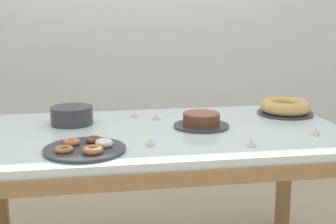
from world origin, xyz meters
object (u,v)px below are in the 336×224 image
(tealight_left_edge, at_px, (135,116))
(tealight_centre, at_px, (251,144))
(tealight_right_edge, at_px, (315,133))
(tealight_near_front, at_px, (156,118))
(cake_chocolate_round, at_px, (201,121))
(plate_stack, at_px, (72,115))
(tealight_near_cakes, at_px, (150,144))
(cake_golden_bundt, at_px, (285,107))
(pastry_platter, at_px, (85,148))

(tealight_left_edge, bearing_deg, tealight_centre, -55.00)
(tealight_left_edge, relative_size, tealight_right_edge, 1.00)
(tealight_near_front, relative_size, tealight_left_edge, 1.00)
(tealight_near_front, xyz_separation_m, tealight_right_edge, (0.68, -0.43, 0.00))
(tealight_near_front, bearing_deg, tealight_left_edge, 147.93)
(cake_chocolate_round, relative_size, tealight_right_edge, 6.81)
(plate_stack, distance_m, tealight_near_cakes, 0.56)
(tealight_centre, bearing_deg, tealight_right_edge, 19.02)
(cake_chocolate_round, height_order, cake_golden_bundt, cake_golden_bundt)
(pastry_platter, relative_size, tealight_near_cakes, 8.40)
(cake_chocolate_round, distance_m, tealight_near_cakes, 0.40)
(tealight_right_edge, distance_m, tealight_near_cakes, 0.77)
(plate_stack, bearing_deg, tealight_near_cakes, -52.66)
(tealight_right_edge, bearing_deg, pastry_platter, -176.03)
(cake_golden_bundt, bearing_deg, cake_chocolate_round, -159.29)
(plate_stack, xyz_separation_m, tealight_right_edge, (1.11, -0.40, -0.03))
(tealight_centre, bearing_deg, tealight_near_front, 120.71)
(cake_golden_bundt, height_order, tealight_near_front, cake_golden_bundt)
(cake_golden_bundt, relative_size, tealight_near_front, 7.56)
(pastry_platter, distance_m, tealight_near_front, 0.62)
(tealight_near_front, distance_m, tealight_centre, 0.64)
(cake_chocolate_round, xyz_separation_m, cake_golden_bundt, (0.52, 0.20, 0.01))
(pastry_platter, height_order, plate_stack, plate_stack)
(cake_golden_bundt, relative_size, pastry_platter, 0.90)
(plate_stack, bearing_deg, tealight_left_edge, 16.78)
(cake_chocolate_round, distance_m, pastry_platter, 0.64)
(cake_golden_bundt, distance_m, tealight_left_edge, 0.83)
(cake_chocolate_round, bearing_deg, plate_stack, 165.35)
(plate_stack, distance_m, tealight_right_edge, 1.18)
(tealight_left_edge, xyz_separation_m, tealight_right_edge, (0.78, -0.50, 0.00))
(tealight_right_edge, xyz_separation_m, tealight_centre, (-0.35, -0.12, 0.00))
(tealight_right_edge, bearing_deg, tealight_near_front, 147.60)
(plate_stack, relative_size, tealight_near_front, 5.25)
(cake_golden_bundt, bearing_deg, tealight_right_edge, -95.19)
(tealight_near_front, bearing_deg, tealight_centre, -59.29)
(plate_stack, height_order, tealight_near_front, plate_stack)
(plate_stack, xyz_separation_m, tealight_centre, (0.76, -0.52, -0.03))
(tealight_near_cakes, bearing_deg, cake_chocolate_round, 43.93)
(plate_stack, xyz_separation_m, tealight_left_edge, (0.32, 0.10, -0.03))
(tealight_left_edge, xyz_separation_m, tealight_near_cakes, (0.01, -0.54, 0.00))
(pastry_platter, distance_m, plate_stack, 0.48)
(cake_chocolate_round, bearing_deg, tealight_near_cakes, -136.07)
(cake_golden_bundt, height_order, tealight_right_edge, cake_golden_bundt)
(pastry_platter, bearing_deg, tealight_near_front, 54.34)
(tealight_near_front, height_order, tealight_centre, same)
(cake_chocolate_round, distance_m, tealight_left_edge, 0.40)
(tealight_near_front, bearing_deg, tealight_right_edge, -32.40)
(pastry_platter, xyz_separation_m, tealight_left_edge, (0.26, 0.57, -0.00))
(tealight_left_edge, relative_size, tealight_centre, 1.00)
(tealight_near_front, relative_size, tealight_centre, 1.00)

